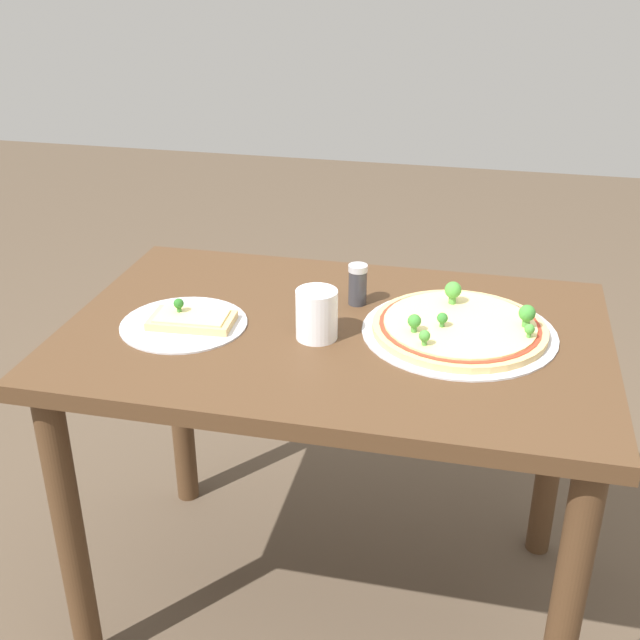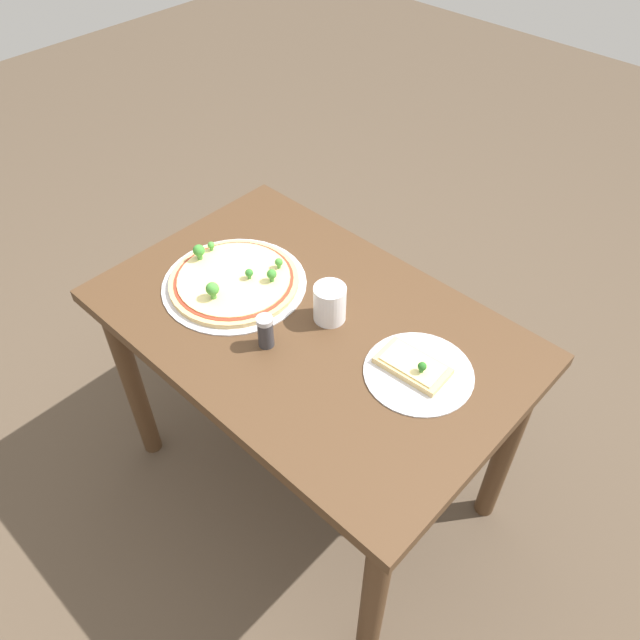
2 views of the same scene
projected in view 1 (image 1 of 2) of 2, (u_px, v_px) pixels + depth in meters
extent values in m
plane|color=brown|center=(333.00, 598.00, 1.95)|extent=(8.00, 8.00, 0.00)
cube|color=#4C331E|center=(335.00, 336.00, 1.63)|extent=(1.09, 0.71, 0.04)
cylinder|color=#4C331E|center=(70.00, 537.00, 1.63)|extent=(0.06, 0.06, 0.70)
cylinder|color=#4C331E|center=(565.00, 619.00, 1.44)|extent=(0.06, 0.06, 0.70)
cylinder|color=#4C331E|center=(179.00, 390.00, 2.15)|extent=(0.06, 0.06, 0.70)
cylinder|color=#4C331E|center=(554.00, 436.00, 1.96)|extent=(0.06, 0.06, 0.70)
cylinder|color=silver|center=(459.00, 332.00, 1.61)|extent=(0.39, 0.39, 0.00)
cylinder|color=#DBB775|center=(459.00, 328.00, 1.60)|extent=(0.35, 0.35, 0.01)
cylinder|color=#B73823|center=(460.00, 325.00, 1.60)|extent=(0.32, 0.32, 0.00)
cylinder|color=#F4DB8E|center=(460.00, 323.00, 1.60)|extent=(0.30, 0.30, 0.00)
sphere|color=#337A2D|center=(442.00, 318.00, 1.57)|extent=(0.02, 0.02, 0.02)
cylinder|color=#3F8136|center=(442.00, 324.00, 1.58)|extent=(0.01, 0.01, 0.01)
sphere|color=#479338|center=(453.00, 290.00, 1.66)|extent=(0.04, 0.04, 0.04)
cylinder|color=#51973E|center=(452.00, 300.00, 1.67)|extent=(0.02, 0.02, 0.02)
sphere|color=#3D8933|center=(527.00, 313.00, 1.57)|extent=(0.03, 0.03, 0.03)
cylinder|color=#488E3A|center=(526.00, 323.00, 1.58)|extent=(0.01, 0.01, 0.01)
sphere|color=#479338|center=(530.00, 329.00, 1.53)|extent=(0.02, 0.02, 0.02)
cylinder|color=#51973E|center=(529.00, 335.00, 1.54)|extent=(0.01, 0.01, 0.01)
sphere|color=#479338|center=(425.00, 336.00, 1.50)|extent=(0.02, 0.02, 0.02)
cylinder|color=#51973E|center=(424.00, 343.00, 1.51)|extent=(0.01, 0.01, 0.01)
sphere|color=#3D8933|center=(414.00, 321.00, 1.55)|extent=(0.03, 0.03, 0.03)
cylinder|color=#488E3A|center=(414.00, 329.00, 1.56)|extent=(0.01, 0.01, 0.01)
cylinder|color=silver|center=(184.00, 324.00, 1.64)|extent=(0.26, 0.26, 0.00)
cube|color=#DBB775|center=(192.00, 320.00, 1.63)|extent=(0.18, 0.10, 0.02)
cube|color=#F4DB8E|center=(192.00, 316.00, 1.63)|extent=(0.15, 0.09, 0.00)
sphere|color=#286B23|center=(179.00, 304.00, 1.63)|extent=(0.02, 0.02, 0.02)
cylinder|color=#37742D|center=(179.00, 310.00, 1.64)|extent=(0.01, 0.01, 0.01)
cylinder|color=white|center=(317.00, 314.00, 1.57)|extent=(0.08, 0.08, 0.10)
cylinder|color=#333338|center=(358.00, 287.00, 1.72)|extent=(0.04, 0.04, 0.08)
cylinder|color=#B2B2B7|center=(358.00, 268.00, 1.70)|extent=(0.04, 0.04, 0.01)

